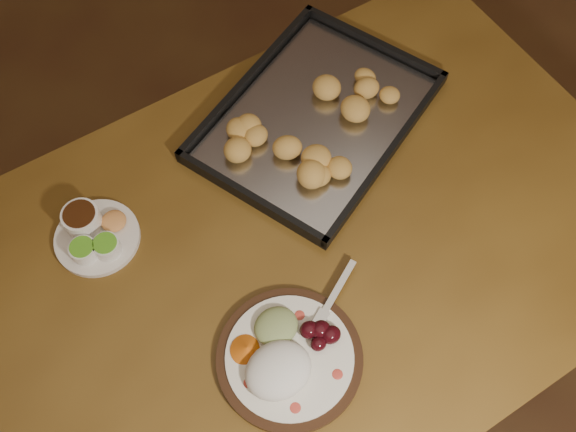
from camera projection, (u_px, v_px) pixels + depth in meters
ground at (312, 413)px, 1.80m from camera, size 4.00×4.00×0.00m
dining_table at (274, 280)px, 1.29m from camera, size 1.51×0.92×0.75m
dinner_plate at (286, 357)px, 1.09m from camera, size 0.32×0.25×0.06m
condiment_saucer at (93, 234)px, 1.20m from camera, size 0.16×0.16×0.05m
baking_tray at (316, 116)px, 1.34m from camera, size 0.59×0.53×0.05m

